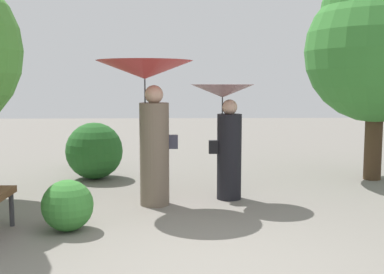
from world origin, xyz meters
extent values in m
plane|color=slate|center=(0.00, 0.00, 0.00)|extent=(40.00, 40.00, 0.00)
cylinder|color=#6B5B4C|center=(-0.56, 2.53, 0.75)|extent=(0.43, 0.43, 1.49)
sphere|color=tan|center=(-0.56, 2.53, 1.61)|extent=(0.27, 0.27, 0.27)
cylinder|color=#333338|center=(-0.69, 2.52, 1.41)|extent=(0.02, 0.02, 0.86)
cone|color=#B22D2D|center=(-0.69, 2.52, 1.96)|extent=(1.38, 1.38, 0.26)
cube|color=#333342|center=(-0.29, 2.56, 0.92)|extent=(0.14, 0.10, 0.20)
cylinder|color=black|center=(0.56, 2.85, 0.65)|extent=(0.37, 0.37, 1.31)
sphere|color=tan|center=(0.56, 2.85, 1.41)|extent=(0.23, 0.23, 0.23)
cylinder|color=#333338|center=(0.45, 2.84, 1.21)|extent=(0.02, 0.02, 0.70)
cone|color=gray|center=(0.45, 2.84, 1.66)|extent=(0.96, 0.96, 0.20)
cube|color=black|center=(0.32, 2.83, 0.81)|extent=(0.14, 0.10, 0.20)
cylinder|color=#38383D|center=(-2.30, 1.53, 0.22)|extent=(0.06, 0.06, 0.44)
cylinder|color=#42301E|center=(3.39, 4.26, 1.57)|extent=(0.31, 0.31, 3.13)
sphere|color=#387F33|center=(3.39, 4.26, 2.35)|extent=(2.58, 2.58, 2.58)
sphere|color=#387F33|center=(3.39, 4.26, 2.97)|extent=(2.06, 2.06, 2.06)
sphere|color=#387F33|center=(-1.56, 1.31, 0.31)|extent=(0.62, 0.62, 0.62)
sphere|color=#235B23|center=(-1.76, 4.49, 0.53)|extent=(1.05, 1.05, 1.05)
sphere|color=#235B23|center=(-2.12, 5.79, 0.37)|extent=(0.75, 0.75, 0.75)
camera|label=1|loc=(-0.26, -4.36, 1.77)|focal=44.78mm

